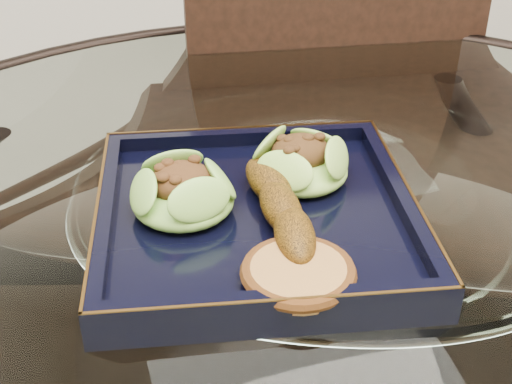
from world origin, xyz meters
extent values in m
cylinder|color=white|center=(0.00, 0.00, 0.76)|extent=(1.10, 1.10, 0.01)
torus|color=black|center=(0.00, 0.00, 0.76)|extent=(1.13, 1.13, 0.02)
cylinder|color=black|center=(0.28, 0.28, 0.38)|extent=(0.04, 0.04, 0.75)
cylinder|color=black|center=(-0.28, 0.28, 0.38)|extent=(0.04, 0.04, 0.75)
cube|color=black|center=(0.16, 0.23, 0.51)|extent=(0.51, 0.51, 0.04)
cube|color=black|center=(0.19, 0.44, 0.81)|extent=(0.44, 0.09, 0.50)
cylinder|color=black|center=(-0.01, 0.45, 0.25)|extent=(0.03, 0.03, 0.49)
cylinder|color=black|center=(0.38, 0.40, 0.25)|extent=(0.03, 0.03, 0.49)
cube|color=black|center=(-0.06, 0.01, 0.77)|extent=(0.31, 0.31, 0.02)
ellipsoid|color=#649B2D|center=(-0.12, 0.03, 0.80)|extent=(0.11, 0.11, 0.03)
ellipsoid|color=#70A22F|center=(0.00, 0.05, 0.80)|extent=(0.11, 0.11, 0.03)
ellipsoid|color=brown|center=(-0.04, 0.00, 0.80)|extent=(0.04, 0.15, 0.03)
cylinder|color=#B1793B|center=(-0.05, -0.09, 0.79)|extent=(0.10, 0.10, 0.01)
camera|label=1|loc=(-0.20, -0.48, 1.12)|focal=50.00mm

